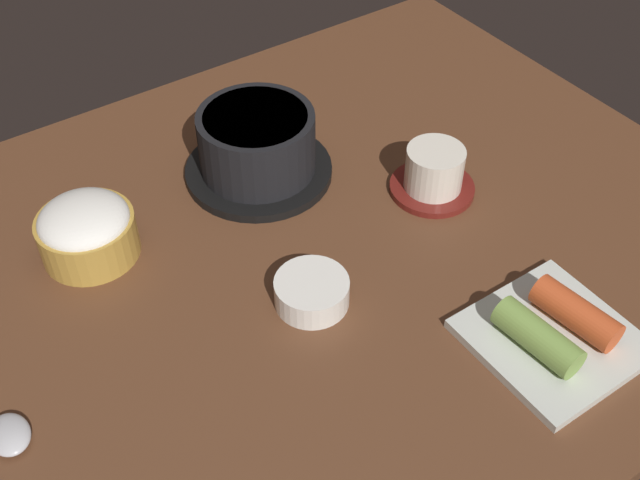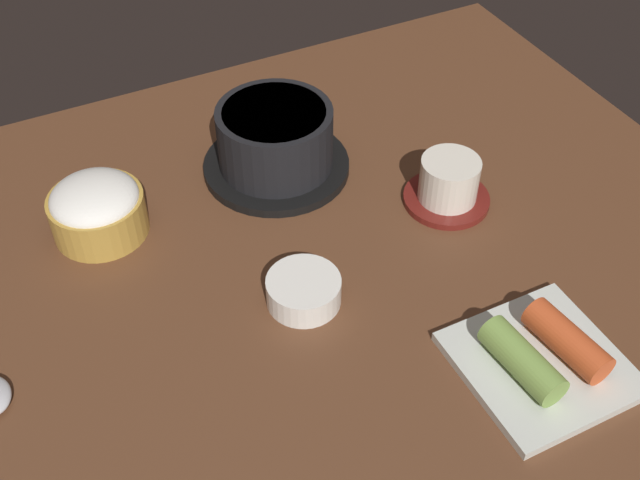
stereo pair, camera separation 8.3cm
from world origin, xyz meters
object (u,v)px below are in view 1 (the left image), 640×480
object	(u,v)px
rice_bowl	(86,230)
kimchi_plate	(554,332)
banchan_cup_center	(312,291)
stone_pot	(257,146)
tea_cup_with_saucer	(436,175)

from	to	relation	value
rice_bowl	kimchi_plate	world-z (taller)	rice_bowl
rice_bowl	banchan_cup_center	bearing A→B (deg)	-51.14
banchan_cup_center	kimchi_plate	xyz separation A→B (cm)	(16.31, -17.50, -0.13)
banchan_cup_center	rice_bowl	bearing A→B (deg)	128.86
stone_pot	kimchi_plate	world-z (taller)	stone_pot
kimchi_plate	stone_pot	bearing A→B (deg)	104.94
stone_pot	banchan_cup_center	bearing A→B (deg)	-106.75
stone_pot	rice_bowl	size ratio (longest dim) A/B	1.69
stone_pot	rice_bowl	distance (cm)	21.84
stone_pot	banchan_cup_center	distance (cm)	21.57
rice_bowl	tea_cup_with_saucer	distance (cm)	39.32
stone_pot	banchan_cup_center	xyz separation A→B (cm)	(-6.17, -20.51, -2.57)
tea_cup_with_saucer	kimchi_plate	world-z (taller)	tea_cup_with_saucer
tea_cup_with_saucer	banchan_cup_center	xyz separation A→B (cm)	(-21.35, -6.00, -1.11)
banchan_cup_center	tea_cup_with_saucer	bearing A→B (deg)	15.69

